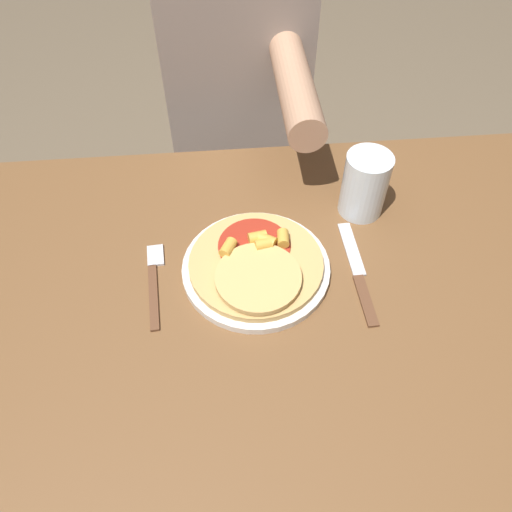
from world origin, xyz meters
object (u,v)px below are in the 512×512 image
at_px(dining_table, 269,325).
at_px(person_diner, 238,94).
at_px(fork, 154,279).
at_px(knife, 358,273).
at_px(plate, 256,268).
at_px(pizza, 257,264).
at_px(drinking_glass, 365,185).

height_order(dining_table, person_diner, person_diner).
bearing_deg(fork, knife, -2.93).
xyz_separation_m(plate, person_diner, (0.01, 0.57, -0.03)).
bearing_deg(plate, person_diner, 89.23).
relative_size(knife, person_diner, 0.18).
relative_size(pizza, drinking_glass, 1.83).
distance_m(plate, fork, 0.17).
bearing_deg(drinking_glass, plate, -148.01).
xyz_separation_m(plate, knife, (0.17, -0.02, -0.00)).
bearing_deg(person_diner, pizza, -90.71).
xyz_separation_m(dining_table, knife, (0.15, 0.02, 0.12)).
distance_m(dining_table, fork, 0.23).
bearing_deg(plate, fork, -178.48).
xyz_separation_m(dining_table, fork, (-0.19, 0.04, 0.12)).
relative_size(pizza, person_diner, 0.18).
bearing_deg(pizza, person_diner, 89.29).
bearing_deg(drinking_glass, pizza, -147.18).
distance_m(pizza, knife, 0.17).
bearing_deg(plate, dining_table, -62.75).
bearing_deg(dining_table, fork, 169.58).
xyz_separation_m(plate, pizza, (0.00, -0.00, 0.02)).
xyz_separation_m(dining_table, drinking_glass, (0.19, 0.17, 0.18)).
bearing_deg(plate, drinking_glass, 31.99).
bearing_deg(fork, plate, 1.52).
bearing_deg(knife, fork, 177.07).
height_order(plate, knife, plate).
height_order(drinking_glass, person_diner, person_diner).
bearing_deg(fork, person_diner, 72.65).
bearing_deg(pizza, knife, -6.09).
bearing_deg(plate, knife, -7.34).
bearing_deg(person_diner, plate, -90.77).
xyz_separation_m(plate, drinking_glass, (0.21, 0.13, 0.05)).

